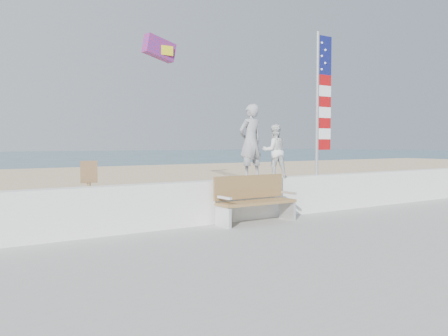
{
  "coord_description": "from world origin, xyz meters",
  "views": [
    {
      "loc": [
        -5.29,
        -6.42,
        1.87
      ],
      "look_at": [
        0.2,
        1.8,
        1.35
      ],
      "focal_mm": 38.0,
      "sensor_mm": 36.0,
      "label": 1
    }
  ],
  "objects_px": {
    "adult": "(251,141)",
    "bench": "(254,199)",
    "child": "(275,151)",
    "flag": "(321,98)"
  },
  "relations": [
    {
      "from": "adult",
      "to": "bench",
      "type": "bearing_deg",
      "value": 57.79
    },
    {
      "from": "child",
      "to": "flag",
      "type": "distance_m",
      "value": 1.97
    },
    {
      "from": "child",
      "to": "flag",
      "type": "height_order",
      "value": "flag"
    },
    {
      "from": "adult",
      "to": "bench",
      "type": "xyz_separation_m",
      "value": [
        -0.25,
        -0.45,
        -1.22
      ]
    },
    {
      "from": "child",
      "to": "flag",
      "type": "relative_size",
      "value": 0.35
    },
    {
      "from": "adult",
      "to": "child",
      "type": "height_order",
      "value": "adult"
    },
    {
      "from": "adult",
      "to": "flag",
      "type": "height_order",
      "value": "flag"
    },
    {
      "from": "adult",
      "to": "child",
      "type": "relative_size",
      "value": 1.36
    },
    {
      "from": "adult",
      "to": "bench",
      "type": "height_order",
      "value": "adult"
    },
    {
      "from": "child",
      "to": "adult",
      "type": "bearing_deg",
      "value": 20.46
    }
  ]
}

